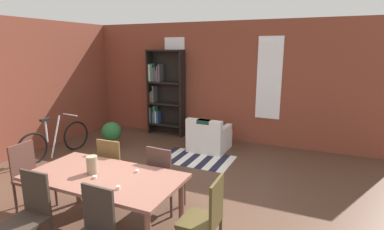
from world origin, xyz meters
TOP-DOWN VIEW (x-y plane):
  - ground_plane at (0.00, 0.00)m, footprint 9.68×9.68m
  - back_wall_brick at (0.00, 3.78)m, footprint 7.80×0.12m
  - window_pane_0 at (-1.19, 3.71)m, footprint 0.55×0.02m
  - window_pane_1 at (1.19, 3.71)m, footprint 0.55×0.02m
  - dining_table at (0.01, -0.51)m, footprint 1.89×0.96m
  - vase_on_table at (-0.16, -0.51)m, footprint 0.13×0.13m
  - tealight_candle_0 at (0.33, -0.27)m, footprint 0.04×0.04m
  - tealight_candle_1 at (0.39, -0.73)m, footprint 0.04×0.04m
  - tealight_candle_2 at (-0.03, -0.62)m, footprint 0.04×0.04m
  - dining_chair_far_left at (-0.41, 0.20)m, footprint 0.42×0.42m
  - dining_chair_head_right at (1.33, -0.51)m, footprint 0.41×0.41m
  - dining_chair_far_right at (0.43, 0.20)m, footprint 0.43×0.43m
  - dining_chair_near_left at (-0.42, -1.21)m, footprint 0.41×0.41m
  - dining_chair_head_left at (-1.31, -0.51)m, footprint 0.41×0.41m
  - bookshelf_tall at (-1.44, 3.55)m, footprint 0.98×0.29m
  - armchair_white at (0.09, 2.83)m, footprint 0.82×0.82m
  - bicycle_second at (-2.70, 1.16)m, footprint 0.44×1.68m
  - potted_plant_by_shelf at (-1.99, 2.08)m, footprint 0.45×0.45m
  - striped_rug at (0.06, 2.20)m, footprint 1.48×0.94m

SIDE VIEW (x-z plane):
  - ground_plane at x=0.00m, z-range 0.00..0.00m
  - striped_rug at x=0.06m, z-range 0.00..0.01m
  - armchair_white at x=0.09m, z-range -0.10..0.65m
  - bicycle_second at x=-2.70m, z-range -0.12..0.78m
  - potted_plant_by_shelf at x=-1.99m, z-range 0.04..0.64m
  - dining_chair_far_left at x=-0.41m, z-range 0.04..0.99m
  - dining_chair_head_right at x=1.33m, z-range 0.04..0.99m
  - dining_chair_far_right at x=0.43m, z-range 0.04..0.99m
  - dining_chair_near_left at x=-0.42m, z-range 0.04..0.99m
  - dining_chair_head_left at x=-1.31m, z-range 0.04..0.99m
  - dining_table at x=0.01m, z-range 0.29..1.03m
  - tealight_candle_0 at x=0.33m, z-range 0.74..0.77m
  - tealight_candle_2 at x=-0.03m, z-range 0.74..0.77m
  - tealight_candle_1 at x=0.39m, z-range 0.74..0.78m
  - vase_on_table at x=-0.16m, z-range 0.74..0.96m
  - bookshelf_tall at x=-1.44m, z-range 0.03..2.22m
  - back_wall_brick at x=0.00m, z-range 0.00..2.84m
  - window_pane_0 at x=-1.19m, z-range 0.64..2.49m
  - window_pane_1 at x=1.19m, z-range 0.64..2.49m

